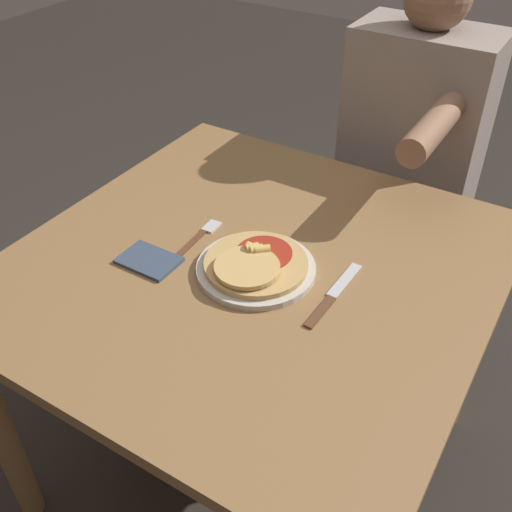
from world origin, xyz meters
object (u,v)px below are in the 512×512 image
object	(u,v)px
plate	(256,269)
pizza	(254,263)
person_diner	(411,148)
dining_table	(254,299)
fork	(198,238)
knife	(333,295)

from	to	relation	value
plate	pizza	distance (m)	0.02
pizza	person_diner	size ratio (longest dim) A/B	0.18
dining_table	fork	distance (m)	0.19
fork	person_diner	world-z (taller)	person_diner
plate	person_diner	bearing A→B (deg)	84.38
plate	fork	bearing A→B (deg)	169.93
fork	pizza	bearing A→B (deg)	-11.65
plate	person_diner	size ratio (longest dim) A/B	0.21
dining_table	fork	world-z (taller)	fork
knife	person_diner	size ratio (longest dim) A/B	0.18
pizza	dining_table	bearing A→B (deg)	123.76
plate	dining_table	bearing A→B (deg)	129.28
plate	knife	world-z (taller)	plate
pizza	knife	size ratio (longest dim) A/B	0.98
knife	person_diner	bearing A→B (deg)	97.62
person_diner	fork	bearing A→B (deg)	-108.89
plate	fork	distance (m)	0.17
dining_table	plate	size ratio (longest dim) A/B	3.97
dining_table	fork	xyz separation A→B (m)	(-0.15, 0.00, 0.11)
dining_table	pizza	world-z (taller)	pizza
pizza	fork	distance (m)	0.17
fork	person_diner	bearing A→B (deg)	71.11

